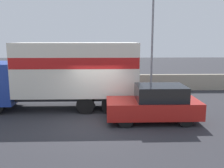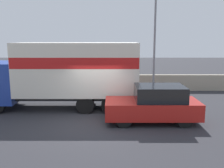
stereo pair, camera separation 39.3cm
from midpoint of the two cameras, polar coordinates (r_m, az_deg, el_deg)
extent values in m
plane|color=#2D2D33|center=(11.28, -2.73, -9.04)|extent=(80.00, 80.00, 0.00)
cube|color=#A39984|center=(18.25, -1.63, 0.32)|extent=(60.00, 0.35, 1.16)
cylinder|color=slate|center=(17.56, 10.42, 9.19)|extent=(0.14, 0.14, 6.90)
cube|color=navy|center=(14.56, -22.81, 0.49)|extent=(1.71, 2.36, 2.10)
cube|color=#2D2D33|center=(13.67, -6.82, -2.75)|extent=(6.34, 1.32, 0.25)
cube|color=silver|center=(13.41, -6.95, 3.50)|extent=(6.34, 2.41, 2.74)
cube|color=red|center=(13.37, -6.99, 5.18)|extent=(6.31, 2.43, 0.55)
cylinder|color=black|center=(15.66, -21.14, -2.51)|extent=(0.91, 0.28, 0.91)
cylinder|color=black|center=(12.64, 0.56, -4.75)|extent=(0.91, 0.28, 0.91)
cylinder|color=black|center=(14.60, 0.49, -2.70)|extent=(0.91, 0.28, 0.91)
cylinder|color=black|center=(12.69, -5.20, -4.73)|extent=(0.91, 0.28, 0.91)
cylinder|color=black|center=(14.65, -4.48, -2.69)|extent=(0.91, 0.28, 0.91)
cube|color=#B21E19|center=(11.52, 10.12, -5.51)|extent=(4.19, 1.80, 0.74)
cube|color=black|center=(11.41, 11.88, -2.06)|extent=(2.18, 1.66, 0.67)
cylinder|color=black|center=(10.70, 3.86, -8.21)|extent=(0.68, 0.20, 0.68)
cylinder|color=black|center=(12.19, 3.39, -5.88)|extent=(0.68, 0.20, 0.68)
cylinder|color=black|center=(11.18, 17.40, -7.86)|extent=(0.68, 0.20, 0.68)
cylinder|color=black|center=(12.61, 15.31, -5.69)|extent=(0.68, 0.20, 0.68)
camera|label=1|loc=(0.20, -89.08, 0.17)|focal=40.00mm
camera|label=2|loc=(0.20, 90.92, -0.17)|focal=40.00mm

